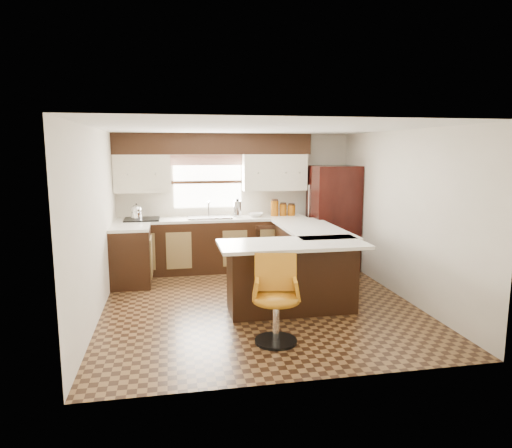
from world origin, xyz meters
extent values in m
plane|color=#49301A|center=(0.00, 0.00, 0.00)|extent=(4.40, 4.40, 0.00)
plane|color=silver|center=(0.00, 0.00, 2.40)|extent=(4.40, 4.40, 0.00)
plane|color=beige|center=(0.00, 2.20, 1.20)|extent=(4.40, 0.00, 4.40)
plane|color=beige|center=(0.00, -2.20, 1.20)|extent=(4.40, 0.00, 4.40)
plane|color=beige|center=(-2.10, 0.00, 1.20)|extent=(0.00, 4.40, 4.40)
plane|color=beige|center=(2.10, 0.00, 1.20)|extent=(0.00, 4.40, 4.40)
cube|color=black|center=(-0.45, 1.90, 0.45)|extent=(3.30, 0.60, 0.90)
cube|color=black|center=(-1.80, 1.25, 0.45)|extent=(0.60, 0.70, 0.90)
cube|color=silver|center=(-0.45, 1.90, 0.92)|extent=(3.30, 0.60, 0.04)
cube|color=silver|center=(-1.80, 1.25, 0.92)|extent=(0.60, 0.70, 0.04)
cube|color=black|center=(-0.40, 2.03, 2.22)|extent=(3.40, 0.35, 0.36)
cube|color=beige|center=(-1.62, 2.03, 1.72)|extent=(0.94, 0.35, 0.64)
cube|color=beige|center=(0.68, 2.03, 1.72)|extent=(1.14, 0.35, 0.64)
cube|color=white|center=(-0.50, 2.18, 1.55)|extent=(1.20, 0.02, 0.90)
cube|color=#D19B93|center=(-0.50, 2.14, 1.94)|extent=(1.30, 0.06, 0.18)
cube|color=#B2B2B7|center=(-0.50, 1.88, 0.96)|extent=(0.75, 0.45, 0.03)
cube|color=black|center=(0.55, 1.61, 0.43)|extent=(0.58, 0.03, 0.78)
cube|color=black|center=(-1.65, 1.88, 0.96)|extent=(0.58, 0.50, 0.02)
cube|color=black|center=(0.90, 0.62, 0.45)|extent=(0.60, 1.95, 0.90)
cube|color=black|center=(0.38, -0.35, 0.45)|extent=(1.65, 0.60, 0.90)
cube|color=silver|center=(0.95, 0.62, 0.92)|extent=(0.84, 1.95, 0.04)
cube|color=silver|center=(0.35, -0.44, 0.92)|extent=(1.89, 0.84, 0.04)
cube|color=black|center=(1.68, 1.68, 0.92)|extent=(0.79, 0.76, 1.84)
cylinder|color=silver|center=(-0.01, 1.90, 1.09)|extent=(0.14, 0.14, 0.29)
imported|color=white|center=(0.32, 1.90, 0.98)|extent=(0.30, 0.30, 0.07)
cylinder|color=#89470A|center=(0.67, 1.92, 1.08)|extent=(0.14, 0.14, 0.27)
cylinder|color=#89470A|center=(0.83, 1.92, 1.05)|extent=(0.13, 0.13, 0.21)
cylinder|color=#89470A|center=(0.98, 1.92, 1.04)|extent=(0.14, 0.14, 0.19)
camera|label=1|loc=(-1.17, -5.98, 2.12)|focal=32.00mm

